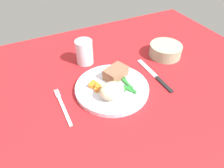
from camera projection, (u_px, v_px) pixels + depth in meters
The scene contains 10 objects.
dining_table at pixel (116, 86), 72.62cm from camera, with size 120.00×90.00×2.00cm.
dinner_plate at pixel (112, 88), 69.31cm from camera, with size 24.34×24.34×1.60cm, color white.
meat_portion at pixel (116, 73), 71.28cm from camera, with size 7.93×5.19×3.60cm, color #936047.
mashed_potatoes at pixel (112, 91), 63.41cm from camera, with size 7.80×6.23×5.13cm, color beige.
carrot_slices at pixel (95, 86), 68.00cm from camera, with size 3.74×5.19×1.30cm.
green_beans at pixel (126, 85), 68.85cm from camera, with size 4.80×9.85×0.85cm.
fork at pixel (63, 106), 63.91cm from camera, with size 1.44×16.60×0.40cm.
knife at pixel (155, 76), 75.20cm from camera, with size 1.70×20.50×0.64cm.
water_glass at pixel (85, 54), 79.28cm from camera, with size 6.47×6.47×9.33cm.
salad_bowl at pixel (165, 50), 83.63cm from camera, with size 12.65×12.65×4.89cm.
Camera 1 is at (-25.28, -47.88, 49.43)cm, focal length 33.56 mm.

